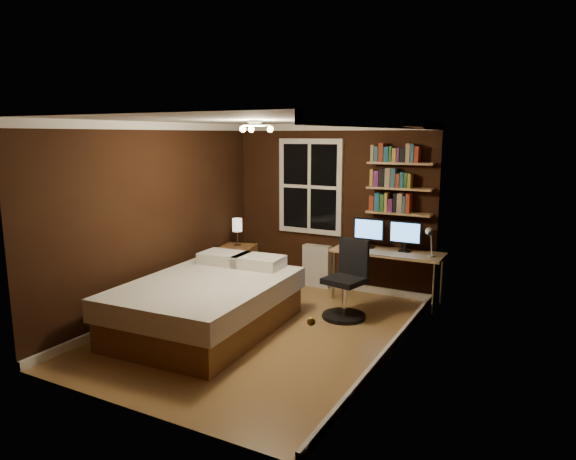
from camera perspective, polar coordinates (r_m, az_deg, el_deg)
The scene contains 24 objects.
floor at distance 6.36m, azimuth -2.97°, elevation -11.04°, with size 4.20×4.20×0.00m, color olive.
wall_back at distance 7.86m, azimuth 4.88°, elevation 2.55°, with size 3.20×0.04×2.50m, color black.
wall_left at distance 6.97m, azimuth -14.41°, elevation 1.23°, with size 0.04×4.20×2.50m, color black.
wall_right at distance 5.38m, azimuth 11.67°, elevation -1.36°, with size 0.04×4.20×2.50m, color black.
ceiling at distance 5.92m, azimuth -3.21°, elevation 12.09°, with size 3.20×4.20×0.02m, color white.
window at distance 7.94m, azimuth 2.49°, elevation 4.84°, with size 1.06×0.06×1.46m, color white.
door at distance 4.03m, azimuth 4.98°, elevation -8.55°, with size 0.03×0.82×2.05m, color black, non-canonical shape.
door_knob at distance 3.79m, azimuth 2.59°, elevation -10.15°, with size 0.06×0.06×0.06m, color gold.
ceiling_fixture at distance 5.83m, azimuth -3.72°, elevation 11.12°, with size 0.44×0.44×0.18m, color beige, non-canonical shape.
bookshelf_lower at distance 7.39m, azimuth 12.22°, elevation 1.84°, with size 0.92×0.22×0.03m, color tan.
books_row_lower at distance 7.37m, azimuth 12.26°, elevation 2.84°, with size 0.54×0.16×0.23m, color maroon, non-canonical shape.
bookshelf_middle at distance 7.35m, azimuth 12.33°, elevation 4.54°, with size 0.92×0.22×0.03m, color tan.
books_row_middle at distance 7.34m, azimuth 12.37°, elevation 5.55°, with size 0.54×0.16×0.23m, color #1A5678, non-canonical shape.
bookshelf_upper at distance 7.32m, azimuth 12.43°, elevation 7.26°, with size 0.92×0.22×0.03m, color tan.
books_row_upper at distance 7.31m, azimuth 12.48°, elevation 8.28°, with size 0.66×0.16×0.23m, color #2B5E28, non-canonical shape.
bed at distance 6.34m, azimuth -8.92°, elevation -8.08°, with size 1.74×2.34×0.77m.
nightstand at distance 8.13m, azimuth -5.59°, elevation -3.93°, with size 0.50×0.50×0.63m, color brown.
bedside_lamp at distance 8.01m, azimuth -5.65°, elevation -0.25°, with size 0.15×0.15×0.43m, color beige, non-canonical shape.
radiator at distance 8.01m, azimuth 3.23°, elevation -4.01°, with size 0.44×0.15×0.65m, color beige.
desk at distance 7.34m, azimuth 11.01°, elevation -2.77°, with size 1.54×0.58×0.73m.
monitor_left at distance 7.45m, azimuth 8.96°, elevation -0.33°, with size 0.45×0.12×0.43m, color black, non-canonical shape.
monitor_right at distance 7.30m, azimuth 12.89°, elevation -0.70°, with size 0.45×0.12×0.43m, color black, non-canonical shape.
desk_lamp at distance 6.99m, azimuth 15.51°, elevation -1.27°, with size 0.14×0.32×0.44m, color silver, non-canonical shape.
office_chair at distance 6.70m, azimuth 6.53°, elevation -6.44°, with size 0.56×0.56×1.02m.
Camera 1 is at (3.08, -5.05, 2.34)m, focal length 32.00 mm.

